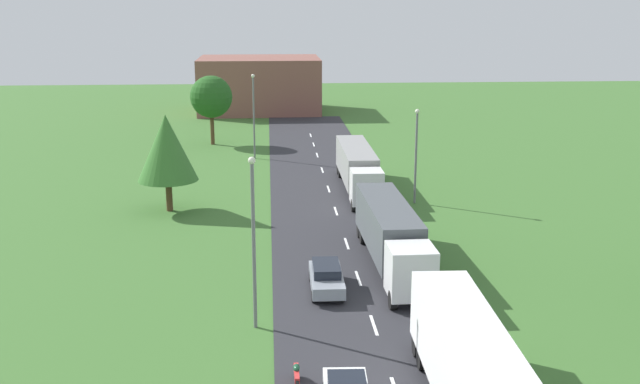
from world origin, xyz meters
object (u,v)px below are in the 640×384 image
Objects in this scene: truck_lead at (471,371)px; lamppost_third at (416,151)px; lamppost_fourth at (254,112)px; lamppost_second at (253,235)px; truck_third at (358,167)px; motorcycle_courier at (297,376)px; truck_second at (391,233)px; tree_oak at (211,97)px; car_third at (326,277)px; tree_birch at (167,148)px; distant_building at (260,85)px.

lamppost_third is (4.15, 32.13, 2.06)m from truck_lead.
lamppost_second is at bearing -89.06° from lamppost_fourth.
truck_third is at bearing -57.72° from lamppost_fourth.
motorcycle_courier is 0.26× the size of lamppost_third.
truck_second is 1.78× the size of tree_oak.
lamppost_second is 41.59m from lamppost_fourth.
lamppost_fourth reaches higher than motorcycle_courier.
lamppost_third is at bearing 69.86° from motorcycle_courier.
tree_oak is at bearing 108.13° from truck_second.
truck_third is at bearing -58.32° from tree_oak.
lamppost_fourth is at bearing 104.69° from truck_second.
car_third is 0.53× the size of lamppost_second.
lamppost_second is at bearing -106.95° from truck_third.
lamppost_second is at bearing -72.44° from tree_birch.
truck_lead is 60.82m from tree_oak.
truck_lead is 0.92× the size of truck_third.
lamppost_second is (-8.27, 9.29, 2.60)m from truck_lead.
truck_third is (0.25, 19.14, -0.04)m from truck_second.
tree_oak is at bearing 120.61° from lamppost_fourth.
lamppost_second is at bearing 106.46° from motorcycle_courier.
truck_third is 49.83m from distant_building.
truck_second is 0.96× the size of truck_third.
lamppost_fourth reaches higher than distant_building.
lamppost_fourth is at bearing 90.94° from lamppost_second.
tree_birch reaches higher than motorcycle_courier.
lamppost_fourth is (-8.95, 50.88, 2.61)m from truck_lead.
distant_building reaches higher than tree_oak.
lamppost_third is 55.03m from distant_building.
truck_second is at bearing -71.87° from tree_oak.
car_third is 10.79m from motorcycle_courier.
truck_second is 5.75m from car_third.
car_third is at bearing -86.58° from distant_building.
distant_building is (-8.74, 49.02, 1.85)m from truck_third.
car_third is at bearing -138.56° from truck_second.
lamppost_third is at bearing 73.47° from truck_second.
truck_third is (0.06, 36.62, -0.11)m from truck_lead.
truck_lead is 0.76× the size of distant_building.
tree_oak reaches higher than motorcycle_courier.
truck_second reaches higher than motorcycle_courier.
truck_second is (-0.20, 17.47, -0.07)m from truck_lead.
truck_third is 26.67m from tree_oak.
tree_oak is at bearing 87.18° from tree_birch.
lamppost_fourth is at bearing 72.33° from tree_birch.
lamppost_fourth is at bearing 92.98° from motorcycle_courier.
lamppost_fourth reaches higher than lamppost_third.
truck_lead reaches higher than car_third.
truck_lead is at bearing -89.36° from truck_second.
lamppost_fourth is 34.78m from distant_building.
tree_oak reaches higher than lamppost_third.
tree_birch is at bearing 137.52° from truck_second.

